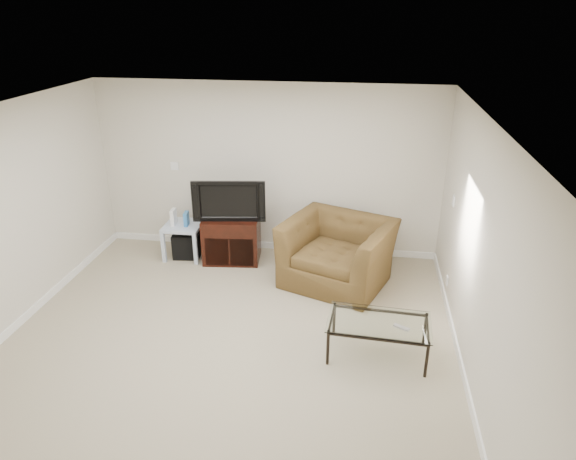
# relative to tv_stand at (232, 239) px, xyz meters

# --- Properties ---
(floor) EXTENTS (5.00, 5.00, 0.00)m
(floor) POSITION_rel_tv_stand_xyz_m (0.46, -2.05, -0.33)
(floor) COLOR tan
(floor) RESTS_ON ground
(ceiling) EXTENTS (5.00, 5.00, 0.00)m
(ceiling) POSITION_rel_tv_stand_xyz_m (0.46, -2.05, 2.17)
(ceiling) COLOR white
(ceiling) RESTS_ON ground
(wall_back) EXTENTS (5.00, 0.02, 2.50)m
(wall_back) POSITION_rel_tv_stand_xyz_m (0.46, 0.45, 0.92)
(wall_back) COLOR silver
(wall_back) RESTS_ON ground
(wall_right) EXTENTS (0.02, 5.00, 2.50)m
(wall_right) POSITION_rel_tv_stand_xyz_m (2.96, -2.05, 0.92)
(wall_right) COLOR silver
(wall_right) RESTS_ON ground
(plate_back) EXTENTS (0.12, 0.02, 0.12)m
(plate_back) POSITION_rel_tv_stand_xyz_m (-0.94, 0.44, 0.92)
(plate_back) COLOR white
(plate_back) RESTS_ON wall_back
(plate_right_switch) EXTENTS (0.02, 0.09, 0.13)m
(plate_right_switch) POSITION_rel_tv_stand_xyz_m (2.94, -0.45, 0.92)
(plate_right_switch) COLOR white
(plate_right_switch) RESTS_ON wall_right
(plate_right_outlet) EXTENTS (0.02, 0.08, 0.12)m
(plate_right_outlet) POSITION_rel_tv_stand_xyz_m (2.94, -0.75, -0.03)
(plate_right_outlet) COLOR white
(plate_right_outlet) RESTS_ON wall_right
(tv_stand) EXTENTS (0.85, 0.63, 0.66)m
(tv_stand) POSITION_rel_tv_stand_xyz_m (0.00, 0.00, 0.00)
(tv_stand) COLOR black
(tv_stand) RESTS_ON floor
(dvd_player) EXTENTS (0.50, 0.37, 0.07)m
(dvd_player) POSITION_rel_tv_stand_xyz_m (0.00, -0.04, 0.22)
(dvd_player) COLOR black
(dvd_player) RESTS_ON tv_stand
(television) EXTENTS (0.96, 0.32, 0.59)m
(television) POSITION_rel_tv_stand_xyz_m (0.00, -0.03, 0.62)
(television) COLOR black
(television) RESTS_ON tv_stand
(side_table) EXTENTS (0.54, 0.54, 0.51)m
(side_table) POSITION_rel_tv_stand_xyz_m (-0.72, 0.00, -0.08)
(side_table) COLOR #AEC6D2
(side_table) RESTS_ON floor
(subwoofer) EXTENTS (0.42, 0.42, 0.38)m
(subwoofer) POSITION_rel_tv_stand_xyz_m (-0.69, 0.02, -0.15)
(subwoofer) COLOR black
(subwoofer) RESTS_ON floor
(game_console) EXTENTS (0.06, 0.17, 0.23)m
(game_console) POSITION_rel_tv_stand_xyz_m (-0.85, -0.02, 0.29)
(game_console) COLOR white
(game_console) RESTS_ON side_table
(game_case) EXTENTS (0.07, 0.15, 0.20)m
(game_case) POSITION_rel_tv_stand_xyz_m (-0.66, -0.02, 0.28)
(game_case) COLOR #337FCC
(game_case) RESTS_ON side_table
(recliner) EXTENTS (1.54, 1.27, 1.16)m
(recliner) POSITION_rel_tv_stand_xyz_m (1.56, -0.43, 0.25)
(recliner) COLOR #492B1C
(recliner) RESTS_ON floor
(coffee_table) EXTENTS (1.10, 0.66, 0.42)m
(coffee_table) POSITION_rel_tv_stand_xyz_m (2.09, -1.97, -0.12)
(coffee_table) COLOR black
(coffee_table) RESTS_ON floor
(remote) EXTENTS (0.17, 0.12, 0.02)m
(remote) POSITION_rel_tv_stand_xyz_m (2.31, -2.06, 0.10)
(remote) COLOR #B2B2B7
(remote) RESTS_ON coffee_table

